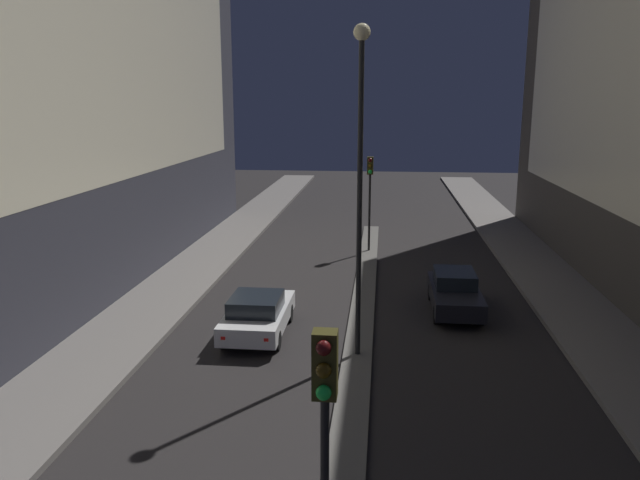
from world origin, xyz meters
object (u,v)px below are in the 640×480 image
(traffic_light_near, at_px, (325,428))
(car_left_lane, at_px, (258,314))
(traffic_light_mid, at_px, (370,183))
(street_lamp, at_px, (360,151))
(car_right_lane, at_px, (455,292))

(traffic_light_near, xyz_separation_m, car_left_lane, (-3.48, 12.52, -2.96))
(traffic_light_mid, bearing_deg, street_lamp, -90.00)
(traffic_light_mid, xyz_separation_m, street_lamp, (0.00, -13.81, 2.72))
(street_lamp, relative_size, car_right_lane, 2.23)
(traffic_light_mid, bearing_deg, car_left_lane, -105.85)
(traffic_light_near, relative_size, street_lamp, 0.50)
(traffic_light_mid, distance_m, car_right_lane, 10.15)
(street_lamp, xyz_separation_m, car_right_lane, (3.48, 4.74, -5.67))
(traffic_light_near, height_order, car_right_lane, traffic_light_near)
(traffic_light_near, distance_m, car_right_lane, 16.33)
(traffic_light_near, relative_size, car_left_lane, 1.14)
(car_left_lane, bearing_deg, traffic_light_mid, 74.15)
(traffic_light_near, distance_m, street_lamp, 11.28)
(traffic_light_near, height_order, car_left_lane, traffic_light_near)
(traffic_light_near, distance_m, car_left_lane, 13.32)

